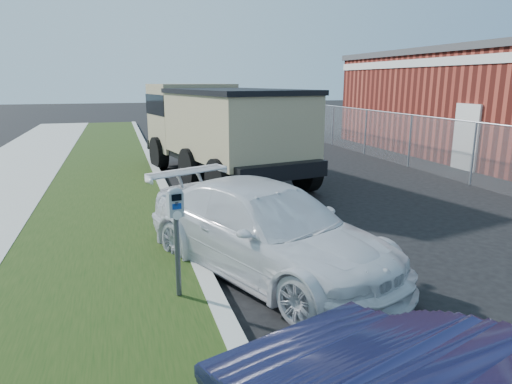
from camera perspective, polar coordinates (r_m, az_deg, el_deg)
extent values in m
plane|color=black|center=(8.07, 11.75, -7.85)|extent=(120.00, 120.00, 0.00)
cube|color=#999991|center=(9.09, -9.13, -4.76)|extent=(0.25, 50.00, 0.15)
cube|color=black|center=(9.04, -19.27, -5.54)|extent=(3.00, 50.00, 0.13)
plane|color=slate|center=(16.79, 18.69, 6.05)|extent=(0.00, 30.00, 30.00)
cylinder|color=#959BA3|center=(16.70, 18.93, 9.10)|extent=(0.04, 30.00, 0.04)
cylinder|color=#959BA3|center=(14.47, 25.52, 4.31)|extent=(0.06, 0.06, 1.80)
cylinder|color=#959BA3|center=(16.79, 18.69, 6.05)|extent=(0.06, 0.06, 1.80)
cylinder|color=#959BA3|center=(19.29, 13.54, 7.29)|extent=(0.06, 0.06, 1.80)
cylinder|color=#959BA3|center=(21.92, 9.59, 8.20)|extent=(0.06, 0.06, 1.80)
cylinder|color=#959BA3|center=(24.64, 6.48, 8.89)|extent=(0.06, 0.06, 1.80)
cylinder|color=#959BA3|center=(27.41, 3.99, 9.42)|extent=(0.06, 0.06, 1.80)
cylinder|color=#959BA3|center=(30.23, 1.95, 9.84)|extent=(0.06, 0.06, 1.80)
cube|color=silver|center=(18.36, 21.41, 14.89)|extent=(0.06, 14.00, 0.30)
cube|color=silver|center=(16.89, 24.75, 6.24)|extent=(0.08, 1.10, 2.20)
cylinder|color=#3F4247|center=(6.14, -9.77, -8.02)|extent=(0.08, 0.08, 1.07)
cube|color=gray|center=(5.91, -10.05, -1.54)|extent=(0.21, 0.16, 0.32)
ellipsoid|color=gray|center=(5.87, -10.12, -0.03)|extent=(0.22, 0.16, 0.12)
cube|color=black|center=(5.82, -9.90, -0.68)|extent=(0.13, 0.03, 0.09)
cube|color=navy|center=(5.85, -9.86, -1.80)|extent=(0.12, 0.03, 0.08)
cylinder|color=silver|center=(5.88, -9.82, -2.90)|extent=(0.12, 0.03, 0.12)
cube|color=#3F4247|center=(5.84, -9.88, -1.49)|extent=(0.04, 0.01, 0.05)
imported|color=silver|center=(7.14, 0.91, -4.57)|extent=(3.70, 5.11, 1.38)
cube|color=black|center=(13.92, -4.08, 4.90)|extent=(3.85, 7.46, 0.39)
cube|color=#93835F|center=(16.16, -7.96, 9.30)|extent=(2.97, 2.49, 2.22)
cube|color=black|center=(16.14, -8.02, 10.87)|extent=(3.00, 2.52, 0.67)
cube|color=#93835F|center=(13.01, -2.49, 8.38)|extent=(3.57, 5.11, 1.78)
cube|color=black|center=(12.96, -2.54, 12.44)|extent=(3.70, 5.25, 0.13)
cube|color=black|center=(17.25, -9.11, 6.18)|extent=(2.64, 0.71, 0.33)
cylinder|color=black|center=(15.78, -12.03, 4.76)|extent=(0.58, 1.16, 1.11)
cylinder|color=black|center=(16.68, -3.57, 5.50)|extent=(0.58, 1.16, 1.11)
cylinder|color=black|center=(12.97, -8.17, 3.03)|extent=(0.58, 1.16, 1.11)
cylinder|color=black|center=(14.05, 1.64, 3.98)|extent=(0.58, 1.16, 1.11)
cylinder|color=black|center=(11.16, -4.54, 1.39)|extent=(0.58, 1.16, 1.11)
cylinder|color=black|center=(12.40, 6.31, 2.59)|extent=(0.58, 1.16, 1.11)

